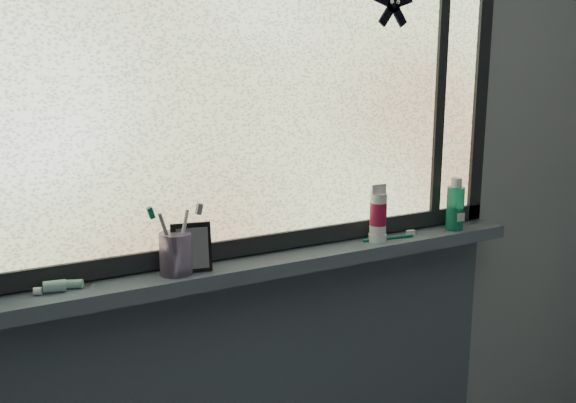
# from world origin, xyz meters

# --- Properties ---
(wall_back) EXTENTS (3.00, 0.01, 2.50)m
(wall_back) POSITION_xyz_m (0.00, 1.30, 1.25)
(wall_back) COLOR #9EA3A8
(wall_back) RESTS_ON ground
(windowsill) EXTENTS (1.62, 0.14, 0.04)m
(windowsill) POSITION_xyz_m (0.00, 1.23, 1.00)
(windowsill) COLOR #4D5967
(windowsill) RESTS_ON wall_back
(window_pane) EXTENTS (1.50, 0.01, 1.00)m
(window_pane) POSITION_xyz_m (0.00, 1.28, 1.53)
(window_pane) COLOR silver
(window_pane) RESTS_ON wall_back
(frame_bottom) EXTENTS (1.60, 0.03, 0.05)m
(frame_bottom) POSITION_xyz_m (0.00, 1.28, 1.05)
(frame_bottom) COLOR black
(frame_bottom) RESTS_ON windowsill
(frame_right) EXTENTS (0.05, 0.03, 1.10)m
(frame_right) POSITION_xyz_m (0.78, 1.28, 1.53)
(frame_right) COLOR black
(frame_right) RESTS_ON wall_back
(frame_mullion) EXTENTS (0.03, 0.03, 1.00)m
(frame_mullion) POSITION_xyz_m (0.60, 1.28, 1.53)
(frame_mullion) COLOR black
(frame_mullion) RESTS_ON wall_back
(starfish_sticker) EXTENTS (0.15, 0.02, 0.15)m
(starfish_sticker) POSITION_xyz_m (0.40, 1.27, 1.72)
(starfish_sticker) COLOR black
(starfish_sticker) RESTS_ON window_pane
(vanity_mirror) EXTENTS (0.11, 0.07, 0.13)m
(vanity_mirror) POSITION_xyz_m (-0.27, 1.22, 1.08)
(vanity_mirror) COLOR black
(vanity_mirror) RESTS_ON windowsill
(toothpaste_tube) EXTENTS (0.17, 0.07, 0.03)m
(toothpaste_tube) POSITION_xyz_m (-0.59, 1.23, 1.03)
(toothpaste_tube) COLOR white
(toothpaste_tube) RESTS_ON windowsill
(toothbrush_cup) EXTENTS (0.09, 0.09, 0.11)m
(toothbrush_cup) POSITION_xyz_m (-0.31, 1.22, 1.07)
(toothbrush_cup) COLOR #BBA2D7
(toothbrush_cup) RESTS_ON windowsill
(toothbrush_lying) EXTENTS (0.21, 0.05, 0.01)m
(toothbrush_lying) POSITION_xyz_m (0.37, 1.22, 1.03)
(toothbrush_lying) COLOR #0B6850
(toothbrush_lying) RESTS_ON windowsill
(mouthwash_bottle) EXTENTS (0.06, 0.06, 0.14)m
(mouthwash_bottle) POSITION_xyz_m (0.63, 1.21, 1.11)
(mouthwash_bottle) COLOR #1FA279
(mouthwash_bottle) RESTS_ON windowsill
(cream_tube) EXTENTS (0.05, 0.05, 0.13)m
(cream_tube) POSITION_xyz_m (0.33, 1.22, 1.11)
(cream_tube) COLOR silver
(cream_tube) RESTS_ON windowsill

